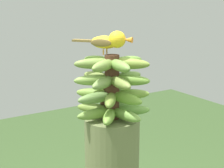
# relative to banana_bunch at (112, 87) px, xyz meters

# --- Properties ---
(banana_bunch) EXTENTS (0.29, 0.29, 0.24)m
(banana_bunch) POSITION_rel_banana_bunch_xyz_m (0.00, 0.00, 0.00)
(banana_bunch) COLOR #4C2D1E
(banana_bunch) RESTS_ON banana_tree
(perched_bird) EXTENTS (0.20, 0.16, 0.09)m
(perched_bird) POSITION_rel_banana_bunch_xyz_m (0.01, 0.00, 0.17)
(perched_bird) COLOR #C68933
(perched_bird) RESTS_ON banana_bunch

